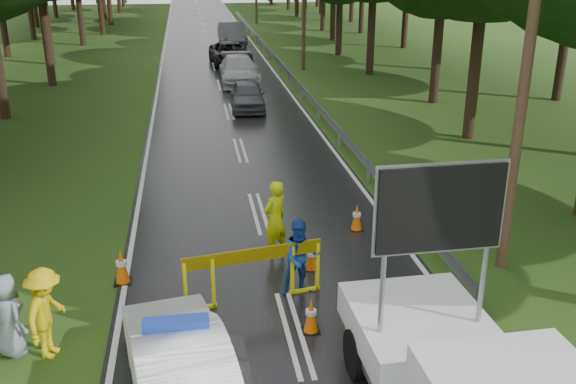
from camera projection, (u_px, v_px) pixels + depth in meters
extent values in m
plane|color=#224413|center=(294.00, 333.00, 12.29)|extent=(160.00, 160.00, 0.00)
cube|color=black|center=(216.00, 66.00, 39.99)|extent=(7.00, 140.00, 0.02)
cylinder|color=gray|center=(478.00, 302.00, 12.70)|extent=(0.12, 0.12, 0.70)
cube|color=gray|center=(274.00, 56.00, 40.33)|extent=(0.05, 60.00, 0.30)
cylinder|color=#472E21|center=(529.00, 48.00, 13.11)|extent=(0.24, 0.24, 10.00)
imported|color=white|center=(179.00, 365.00, 10.24)|extent=(2.14, 4.35, 1.37)
cube|color=#1938A5|center=(176.00, 324.00, 9.97)|extent=(1.06, 0.46, 0.14)
cube|color=white|center=(419.00, 327.00, 10.71)|extent=(2.22, 2.52, 0.57)
cube|color=black|center=(440.00, 208.00, 9.50)|extent=(1.96, 0.17, 1.34)
cylinder|color=black|center=(357.00, 354.00, 10.93)|extent=(0.31, 0.87, 0.87)
cylinder|color=black|center=(465.00, 342.00, 11.25)|extent=(0.31, 0.87, 0.87)
cube|color=#FFF80D|center=(185.00, 288.00, 12.79)|extent=(0.08, 0.08, 1.13)
cube|color=#FFF80D|center=(213.00, 284.00, 12.96)|extent=(0.08, 0.08, 1.13)
cube|color=#FFF80D|center=(292.00, 271.00, 13.47)|extent=(0.08, 0.08, 1.13)
cube|color=#FFF80D|center=(317.00, 267.00, 13.64)|extent=(0.08, 0.08, 1.13)
cube|color=#F2CC00|center=(253.00, 255.00, 13.03)|extent=(2.91, 0.56, 0.28)
imported|color=#C5D80B|center=(275.00, 219.00, 15.07)|extent=(0.82, 0.77, 1.89)
imported|color=#164095|center=(301.00, 257.00, 13.45)|extent=(0.88, 0.72, 1.68)
imported|color=yellow|center=(46.00, 313.00, 11.34)|extent=(0.92, 1.25, 1.73)
imported|color=gray|center=(9.00, 315.00, 11.42)|extent=(0.89, 0.91, 1.58)
imported|color=#46484F|center=(247.00, 95.00, 29.20)|extent=(1.72, 3.84, 1.28)
imported|color=#AFB2B8|center=(239.00, 70.00, 34.73)|extent=(2.12, 5.05, 1.46)
imported|color=black|center=(230.00, 54.00, 40.27)|extent=(2.62, 5.18, 1.40)
imported|color=#414449|center=(232.00, 33.00, 49.04)|extent=(2.01, 5.02, 1.62)
cube|color=black|center=(311.00, 331.00, 12.33)|extent=(0.34, 0.34, 0.03)
cone|color=#FF6708|center=(311.00, 315.00, 12.21)|extent=(0.28, 0.28, 0.71)
cube|color=black|center=(311.00, 269.00, 14.71)|extent=(0.31, 0.31, 0.03)
cone|color=#FF6708|center=(311.00, 256.00, 14.60)|extent=(0.26, 0.26, 0.65)
cube|color=black|center=(123.00, 282.00, 14.14)|extent=(0.38, 0.38, 0.03)
cone|color=#FF6708|center=(122.00, 266.00, 14.00)|extent=(0.31, 0.31, 0.79)
cube|color=black|center=(356.00, 229.00, 16.79)|extent=(0.35, 0.35, 0.03)
cone|color=#FF6708|center=(357.00, 217.00, 16.66)|extent=(0.29, 0.29, 0.72)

